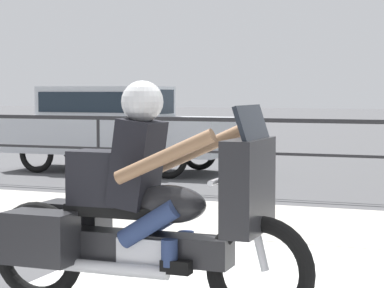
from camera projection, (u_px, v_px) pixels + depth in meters
motorcycle at (141, 213)px, 5.15m from camera, size 2.42×0.76×1.62m
parked_car at (114, 123)px, 14.32m from camera, size 4.34×1.69×1.63m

